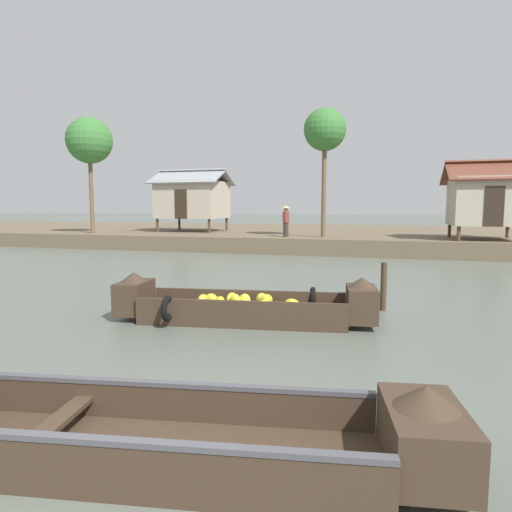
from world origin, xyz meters
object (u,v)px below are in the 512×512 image
object	(u,v)px
banana_boat	(244,305)
viewer_boat	(148,431)
stilt_house_left	(193,199)
palm_tree_mid	(325,131)
palm_tree_far	(89,141)
vendor_person	(286,219)
mooring_post	(384,287)
stilt_house_mid_left	(486,200)

from	to	relation	value
banana_boat	viewer_boat	bearing A→B (deg)	-82.01
stilt_house_left	palm_tree_mid	xyz separation A→B (m)	(9.03, -3.51, 3.33)
viewer_boat	palm_tree_far	bearing A→B (deg)	127.58
palm_tree_mid	vendor_person	world-z (taller)	palm_tree_mid
viewer_boat	mooring_post	xyz separation A→B (m)	(2.05, 6.97, 0.27)
stilt_house_mid_left	vendor_person	size ratio (longest dim) A/B	2.42
banana_boat	mooring_post	size ratio (longest dim) A/B	4.88
banana_boat	vendor_person	xyz separation A→B (m)	(-2.34, 14.45, 1.41)
viewer_boat	palm_tree_far	xyz separation A→B (m)	(-15.09, 19.61, 6.02)
vendor_person	palm_tree_mid	bearing A→B (deg)	7.61
banana_boat	stilt_house_mid_left	world-z (taller)	stilt_house_mid_left
stilt_house_mid_left	mooring_post	bearing A→B (deg)	-109.04
banana_boat	palm_tree_far	bearing A→B (deg)	134.78
palm_tree_mid	mooring_post	distance (m)	14.42
stilt_house_mid_left	mooring_post	xyz separation A→B (m)	(-4.60, -13.33, -2.17)
stilt_house_mid_left	vendor_person	bearing A→B (deg)	-175.68
banana_boat	palm_tree_far	world-z (taller)	palm_tree_far
palm_tree_mid	stilt_house_left	bearing A→B (deg)	158.75
palm_tree_mid	vendor_person	bearing A→B (deg)	-172.39
banana_boat	viewer_boat	size ratio (longest dim) A/B	0.95
viewer_boat	stilt_house_mid_left	xyz separation A→B (m)	(6.65, 20.31, 2.44)
mooring_post	palm_tree_far	bearing A→B (deg)	143.61
banana_boat	vendor_person	size ratio (longest dim) A/B	3.27
viewer_boat	vendor_person	size ratio (longest dim) A/B	3.43
stilt_house_left	stilt_house_mid_left	xyz separation A→B (m)	(16.78, -3.04, -0.21)
palm_tree_mid	mooring_post	bearing A→B (deg)	-76.21
viewer_boat	palm_tree_far	distance (m)	25.46
stilt_house_left	stilt_house_mid_left	bearing A→B (deg)	-10.26
stilt_house_left	palm_tree_mid	size ratio (longest dim) A/B	0.70
banana_boat	mooring_post	bearing A→B (deg)	33.71
palm_tree_far	vendor_person	bearing A→B (deg)	-0.15
stilt_house_left	palm_tree_far	world-z (taller)	palm_tree_far
viewer_boat	vendor_person	xyz separation A→B (m)	(-3.05, 19.57, 1.46)
stilt_house_mid_left	palm_tree_far	size ratio (longest dim) A/B	0.58
vendor_person	viewer_boat	bearing A→B (deg)	-81.13
banana_boat	palm_tree_mid	bearing A→B (deg)	91.51
stilt_house_mid_left	palm_tree_mid	distance (m)	8.54
viewer_boat	palm_tree_far	size ratio (longest dim) A/B	0.83
stilt_house_mid_left	vendor_person	xyz separation A→B (m)	(-9.71, -0.73, -0.98)
palm_tree_mid	viewer_boat	bearing A→B (deg)	-86.81
viewer_boat	vendor_person	world-z (taller)	vendor_person
stilt_house_left	mooring_post	size ratio (longest dim) A/B	4.17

